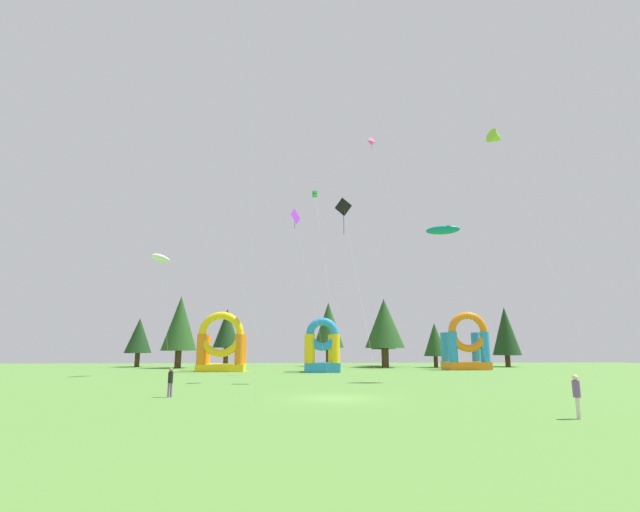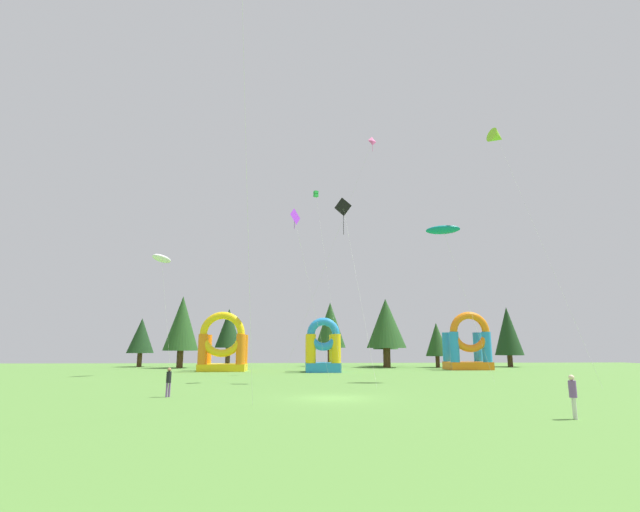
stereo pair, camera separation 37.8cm
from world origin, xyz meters
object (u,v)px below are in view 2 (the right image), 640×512
at_px(kite_white_parafoil, 162,259).
at_px(person_far_side, 169,380).
at_px(kite_purple_diamond, 294,219).
at_px(inflatable_blue_arch, 468,348).
at_px(inflatable_red_slide, 323,352).
at_px(kite_lime_delta, 497,137).
at_px(kite_pink_diamond, 371,147).
at_px(kite_teal_parafoil, 443,230).
at_px(person_left_edge, 573,393).
at_px(inflatable_orange_dome, 223,349).
at_px(kite_black_diamond, 344,209).
at_px(kite_green_box, 316,195).

xyz_separation_m(kite_white_parafoil, person_far_side, (7.11, -21.33, -11.24)).
bearing_deg(kite_purple_diamond, inflatable_blue_arch, 41.53).
bearing_deg(inflatable_red_slide, kite_purple_diamond, -102.76).
bearing_deg(kite_purple_diamond, kite_lime_delta, 0.81).
relative_size(kite_lime_delta, kite_pink_diamond, 0.86).
bearing_deg(kite_teal_parafoil, kite_lime_delta, 8.32).
bearing_deg(person_left_edge, kite_white_parafoil, -124.94).
relative_size(kite_white_parafoil, inflatable_orange_dome, 1.81).
xyz_separation_m(kite_black_diamond, inflatable_orange_dome, (-13.01, 18.62, -12.23)).
distance_m(kite_teal_parafoil, kite_green_box, 23.03).
distance_m(kite_black_diamond, person_far_side, 21.08).
height_order(inflatable_red_slide, inflatable_blue_arch, inflatable_blue_arch).
xyz_separation_m(kite_black_diamond, kite_teal_parafoil, (8.98, 0.46, -1.71)).
bearing_deg(kite_white_parafoil, person_far_side, -71.57).
height_order(kite_white_parafoil, kite_black_diamond, kite_black_diamond).
relative_size(kite_pink_diamond, inflatable_red_slide, 4.37).
xyz_separation_m(kite_teal_parafoil, inflatable_orange_dome, (-22.00, 18.15, -10.53)).
relative_size(kite_white_parafoil, kite_green_box, 0.56).
bearing_deg(kite_lime_delta, kite_purple_diamond, -179.19).
height_order(inflatable_orange_dome, inflatable_red_slide, inflatable_orange_dome).
height_order(kite_teal_parafoil, inflatable_red_slide, kite_teal_parafoil).
bearing_deg(person_far_side, inflatable_red_slide, -150.03).
bearing_deg(kite_teal_parafoil, person_far_side, -151.34).
bearing_deg(person_left_edge, kite_pink_diamond, -160.21).
bearing_deg(inflatable_red_slide, inflatable_orange_dome, 169.54).
xyz_separation_m(kite_pink_diamond, person_left_edge, (2.71, -32.17, -25.27)).
distance_m(kite_pink_diamond, kite_purple_diamond, 18.53).
bearing_deg(kite_white_parafoil, kite_black_diamond, -29.45).
distance_m(kite_white_parafoil, person_far_side, 25.13).
height_order(kite_teal_parafoil, inflatable_orange_dome, kite_teal_parafoil).
bearing_deg(inflatable_blue_arch, person_far_side, -133.06).
xyz_separation_m(kite_pink_diamond, inflatable_blue_arch, (13.75, 9.24, -23.49)).
relative_size(kite_black_diamond, inflatable_orange_dome, 2.20).
bearing_deg(kite_lime_delta, inflatable_orange_dome, 148.38).
distance_m(person_left_edge, inflatable_red_slide, 37.56).
relative_size(person_far_side, inflatable_orange_dome, 0.24).
xyz_separation_m(kite_black_diamond, person_far_side, (-11.58, -10.78, -13.93)).
height_order(kite_lime_delta, kite_purple_diamond, kite_lime_delta).
relative_size(kite_white_parafoil, kite_black_diamond, 0.82).
height_order(kite_lime_delta, kite_pink_diamond, kite_pink_diamond).
distance_m(kite_black_diamond, kite_teal_parafoil, 9.16).
bearing_deg(kite_black_diamond, kite_green_box, 95.16).
distance_m(person_far_side, inflatable_orange_dome, 29.48).
distance_m(kite_lime_delta, kite_purple_diamond, 21.22).
bearing_deg(inflatable_orange_dome, kite_teal_parafoil, -39.53).
relative_size(kite_black_diamond, person_far_side, 9.31).
xyz_separation_m(kite_pink_diamond, kite_black_diamond, (-4.52, -11.93, -11.38)).
height_order(kite_black_diamond, inflatable_blue_arch, kite_black_diamond).
relative_size(kite_lime_delta, kite_green_box, 1.03).
xyz_separation_m(kite_white_parafoil, inflatable_orange_dome, (5.67, 8.07, -9.55)).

